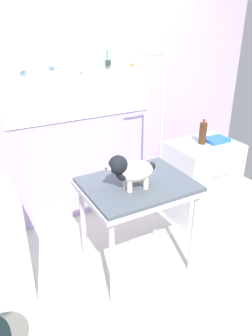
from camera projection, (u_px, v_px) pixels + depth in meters
The scene contains 8 objects.
ground at pixel (151, 286), 2.72m from camera, with size 4.40×4.00×0.04m, color beige.
rear_wall_panel at pixel (85, 112), 3.22m from camera, with size 4.00×0.11×2.30m.
grooming_table at pixel (138, 192), 2.61m from camera, with size 0.87×0.68×0.83m.
grooming_arm at pixel (159, 157), 3.06m from camera, with size 0.29×0.11×1.75m.
dog at pixel (130, 170), 2.42m from camera, with size 0.40×0.22×0.29m.
cabinet_right at pixel (201, 180), 3.48m from camera, with size 0.68×0.54×0.84m.
soda_bottle at pixel (203, 133), 3.25m from camera, with size 0.07×0.07×0.25m.
supply_tray at pixel (216, 140), 3.34m from camera, with size 0.24×0.18×0.04m.
Camera 1 is at (-1.15, -1.67, 2.05)m, focal length 34.80 mm.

